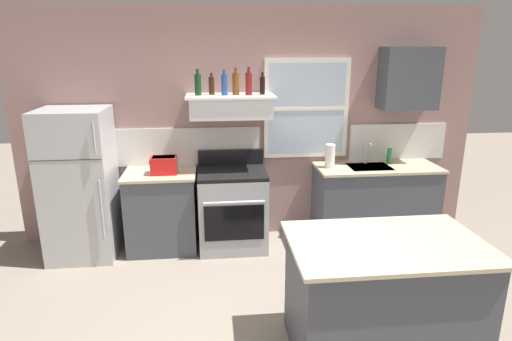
% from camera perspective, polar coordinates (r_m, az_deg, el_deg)
% --- Properties ---
extents(back_wall, '(5.40, 0.11, 2.70)m').
position_cam_1_polar(back_wall, '(5.08, -0.32, 5.96)').
color(back_wall, gray).
rests_on(back_wall, ground_plane).
extents(refrigerator, '(0.70, 0.72, 1.63)m').
position_cam_1_polar(refrigerator, '(5.02, -22.36, -1.72)').
color(refrigerator, '#B7BABC').
rests_on(refrigerator, ground_plane).
extents(counter_left_of_stove, '(0.79, 0.63, 0.91)m').
position_cam_1_polar(counter_left_of_stove, '(5.02, -12.35, -5.21)').
color(counter_left_of_stove, '#474C56').
rests_on(counter_left_of_stove, ground_plane).
extents(toaster, '(0.30, 0.20, 0.19)m').
position_cam_1_polar(toaster, '(4.79, -12.12, 0.74)').
color(toaster, red).
rests_on(toaster, counter_left_of_stove).
extents(stove_range, '(0.76, 0.69, 1.09)m').
position_cam_1_polar(stove_range, '(4.95, -3.13, -5.03)').
color(stove_range, '#9EA0A5').
rests_on(stove_range, ground_plane).
extents(range_hood_shelf, '(0.96, 0.52, 0.24)m').
position_cam_1_polar(range_hood_shelf, '(4.76, -3.40, 8.54)').
color(range_hood_shelf, silver).
extents(bottle_dark_green_wine, '(0.07, 0.07, 0.28)m').
position_cam_1_polar(bottle_dark_green_wine, '(4.72, -7.71, 11.27)').
color(bottle_dark_green_wine, '#143819').
rests_on(bottle_dark_green_wine, range_hood_shelf).
extents(bottle_brown_stout, '(0.06, 0.06, 0.23)m').
position_cam_1_polar(bottle_brown_stout, '(4.78, -5.92, 11.16)').
color(bottle_brown_stout, '#381E0F').
rests_on(bottle_brown_stout, range_hood_shelf).
extents(bottle_blue_liqueur, '(0.07, 0.07, 0.27)m').
position_cam_1_polar(bottle_blue_liqueur, '(4.70, -4.22, 11.32)').
color(bottle_blue_liqueur, '#1E478C').
rests_on(bottle_blue_liqueur, range_hood_shelf).
extents(bottle_amber_wine, '(0.07, 0.07, 0.29)m').
position_cam_1_polar(bottle_amber_wine, '(4.72, -2.71, 11.45)').
color(bottle_amber_wine, brown).
rests_on(bottle_amber_wine, range_hood_shelf).
extents(bottle_red_label_wine, '(0.07, 0.07, 0.30)m').
position_cam_1_polar(bottle_red_label_wine, '(4.70, -0.96, 11.49)').
color(bottle_red_label_wine, maroon).
rests_on(bottle_red_label_wine, range_hood_shelf).
extents(bottle_balsamic_dark, '(0.06, 0.06, 0.24)m').
position_cam_1_polar(bottle_balsamic_dark, '(4.76, 0.86, 11.26)').
color(bottle_balsamic_dark, black).
rests_on(bottle_balsamic_dark, range_hood_shelf).
extents(counter_right_with_sink, '(1.43, 0.63, 0.91)m').
position_cam_1_polar(counter_right_with_sink, '(5.34, 15.43, -4.09)').
color(counter_right_with_sink, '#474C56').
rests_on(counter_right_with_sink, ground_plane).
extents(sink_faucet, '(0.03, 0.17, 0.28)m').
position_cam_1_polar(sink_faucet, '(5.22, 14.53, 2.70)').
color(sink_faucet, silver).
rests_on(sink_faucet, counter_right_with_sink).
extents(paper_towel_roll, '(0.11, 0.11, 0.27)m').
position_cam_1_polar(paper_towel_roll, '(4.99, 9.80, 1.92)').
color(paper_towel_roll, white).
rests_on(paper_towel_roll, counter_right_with_sink).
extents(dish_soap_bottle, '(0.06, 0.06, 0.18)m').
position_cam_1_polar(dish_soap_bottle, '(5.34, 17.27, 1.86)').
color(dish_soap_bottle, '#268C3F').
rests_on(dish_soap_bottle, counter_right_with_sink).
extents(kitchen_island, '(1.40, 0.90, 0.91)m').
position_cam_1_polar(kitchen_island, '(3.45, 16.41, -15.84)').
color(kitchen_island, '#474C56').
rests_on(kitchen_island, ground_plane).
extents(upper_cabinet_right, '(0.64, 0.32, 0.70)m').
position_cam_1_polar(upper_cabinet_right, '(5.31, 19.64, 11.44)').
color(upper_cabinet_right, '#474C56').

